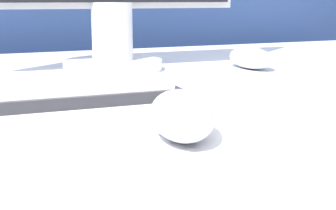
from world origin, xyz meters
TOP-DOWN VIEW (x-y plane):
  - partition_panel at (0.00, 0.69)m, footprint 5.00×0.03m
  - computer_mouse_near at (-0.07, -0.30)m, footprint 0.09×0.13m
  - keyboard at (-0.19, -0.06)m, footprint 0.39×0.15m
  - computer_mouse_far at (0.25, 0.10)m, footprint 0.06×0.13m

SIDE VIEW (x-z plane):
  - partition_panel at x=0.00m, z-range 0.00..1.06m
  - keyboard at x=-0.19m, z-range 0.73..0.76m
  - computer_mouse_far at x=0.25m, z-range 0.73..0.78m
  - computer_mouse_near at x=-0.07m, z-range 0.73..0.78m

